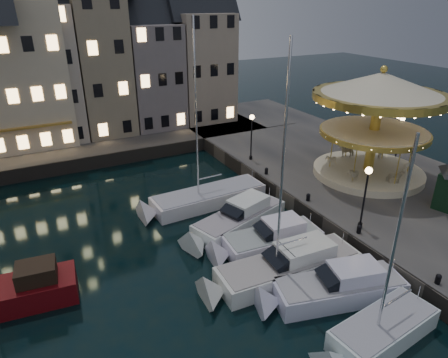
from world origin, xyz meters
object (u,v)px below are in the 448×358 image
bollard_a (438,278)px  bollard_c (308,197)px  motorboat_a (376,335)px  streetlamp_b (366,189)px  bollard_b (359,229)px  streetlamp_c (252,131)px  motorboat_d (266,241)px  motorboat_f (202,199)px  red_fishing_boat (12,295)px  motorboat_b (332,289)px  bollard_d (266,171)px  carousel (378,106)px  streetlamp_d (400,132)px  motorboat_e (236,221)px  motorboat_c (283,268)px

bollard_a → bollard_c: bearing=90.0°
motorboat_a → streetlamp_b: bearing=50.4°
streetlamp_b → bollard_b: 2.54m
streetlamp_c → motorboat_d: 13.04m
motorboat_d → motorboat_f: size_ratio=0.55×
streetlamp_c → red_fishing_boat: 22.49m
bollard_b → motorboat_b: (-4.54, -2.75, -0.96)m
streetlamp_b → bollard_d: 10.30m
motorboat_b → bollard_c: bearing=59.6°
bollard_a → motorboat_a: (-4.82, -0.56, -1.07)m
streetlamp_b → motorboat_f: bearing=124.9°
streetlamp_b → streetlamp_c: 13.50m
bollard_a → carousel: bearing=58.3°
streetlamp_d → bollard_b: 14.27m
motorboat_f → carousel: size_ratio=1.31×
bollard_c → motorboat_e: motorboat_e is taller
streetlamp_d → bollard_d: bearing=165.9°
streetlamp_d → bollard_d: size_ratio=7.32×
streetlamp_b → bollard_a: bearing=-95.7°
motorboat_d → red_fishing_boat: size_ratio=1.07×
streetlamp_c → bollard_c: (-0.60, -9.00, -2.41)m
motorboat_b → motorboat_f: size_ratio=0.60×
bollard_a → motorboat_c: motorboat_c is taller
motorboat_b → motorboat_c: 2.95m
motorboat_e → red_fishing_boat: bearing=-174.9°
motorboat_c → motorboat_e: 5.96m
bollard_d → red_fishing_boat: (-19.57, -5.87, -0.92)m
motorboat_c → bollard_c: bearing=41.2°
streetlamp_c → motorboat_a: bearing=-105.1°
motorboat_d → streetlamp_c: bearing=63.3°
bollard_d → motorboat_e: bearing=-140.1°
motorboat_d → carousel: carousel is taller
streetlamp_b → bollard_b: streetlamp_b is taller
carousel → bollard_c: bearing=-169.3°
streetlamp_b → motorboat_e: size_ratio=0.50×
streetlamp_c → bollard_b: (-0.60, -14.00, -2.41)m
bollard_c → red_fishing_boat: red_fishing_boat is taller
motorboat_d → motorboat_e: (-0.48, 3.14, 0.00)m
bollard_a → motorboat_a: motorboat_a is taller
bollard_a → streetlamp_c: bearing=88.2°
streetlamp_b → streetlamp_d: same height
streetlamp_b → motorboat_e: (-6.13, 5.38, -3.37)m
bollard_c → bollard_d: same height
motorboat_a → carousel: (12.16, 12.44, 6.63)m
streetlamp_c → bollard_b: bearing=-92.5°
bollard_d → bollard_c: bearing=-90.0°
bollard_d → motorboat_a: 17.28m
streetlamp_b → bollard_d: (-0.60, 10.00, -2.41)m
bollard_b → red_fishing_boat: size_ratio=0.08×
streetlamp_d → red_fishing_boat: 31.77m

